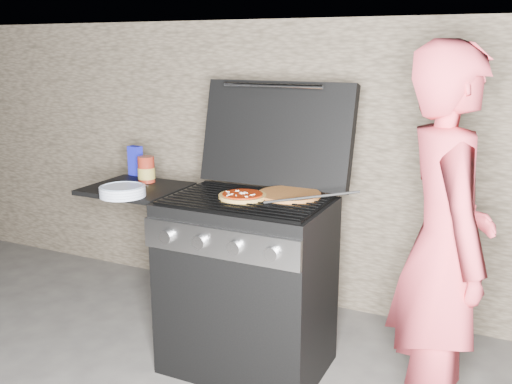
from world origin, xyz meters
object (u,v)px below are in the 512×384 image
at_px(pizza_topped, 243,195).
at_px(sauce_jar, 146,169).
at_px(person, 443,249).
at_px(gas_grill, 205,277).

distance_m(pizza_topped, sauce_jar, 0.67).
distance_m(pizza_topped, person, 0.98).
distance_m(gas_grill, person, 1.26).
distance_m(gas_grill, pizza_topped, 0.52).
bearing_deg(sauce_jar, pizza_topped, -9.60).
relative_size(pizza_topped, sauce_jar, 1.63).
height_order(gas_grill, person, person).
xyz_separation_m(sauce_jar, person, (1.63, -0.22, -0.14)).
distance_m(gas_grill, sauce_jar, 0.68).
xyz_separation_m(gas_grill, pizza_topped, (0.23, 0.00, 0.47)).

